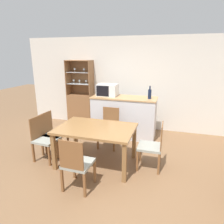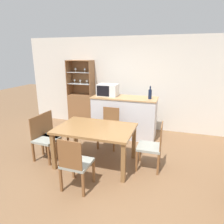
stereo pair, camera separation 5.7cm
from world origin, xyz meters
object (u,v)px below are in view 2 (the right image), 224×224
at_px(dining_chair_side_right_far, 152,146).
at_px(dining_chair_side_left_far, 53,133).
at_px(dining_chair_head_far, 109,128).
at_px(wine_bottle, 150,94).
at_px(display_cabinet, 82,105).
at_px(dining_chair_head_near, 76,163).
at_px(microwave, 108,90).
at_px(dining_table, 95,132).
at_px(dining_chair_side_left_near, 45,138).

xyz_separation_m(dining_chair_side_right_far, dining_chair_side_left_far, (-2.11, 0.00, 0.00)).
height_order(dining_chair_head_far, wine_bottle, wine_bottle).
distance_m(display_cabinet, dining_chair_head_near, 3.13).
bearing_deg(dining_chair_head_far, dining_chair_side_left_far, 32.44).
bearing_deg(dining_chair_side_right_far, dining_chair_head_far, 56.81).
distance_m(dining_chair_side_left_far, microwave, 1.77).
bearing_deg(wine_bottle, dining_table, -118.64).
bearing_deg(dining_chair_side_left_near, microwave, 159.45).
bearing_deg(display_cabinet, dining_chair_head_near, -65.94).
height_order(dining_chair_head_near, microwave, microwave).
height_order(dining_chair_side_left_near, wine_bottle, wine_bottle).
relative_size(dining_chair_head_near, wine_bottle, 2.85).
bearing_deg(microwave, dining_chair_side_right_far, -46.58).
bearing_deg(dining_chair_head_far, display_cabinet, -43.57).
relative_size(dining_table, dining_chair_side_left_near, 1.62).
xyz_separation_m(display_cabinet, wine_bottle, (2.09, -0.54, 0.57)).
relative_size(display_cabinet, wine_bottle, 6.09).
distance_m(display_cabinet, dining_chair_side_right_far, 3.00).
height_order(display_cabinet, dining_chair_head_near, display_cabinet).
bearing_deg(dining_chair_head_near, wine_bottle, 71.97).
xyz_separation_m(dining_chair_head_far, dining_chair_side_right_far, (1.05, -0.67, 0.00)).
xyz_separation_m(dining_chair_head_near, microwave, (-0.27, 2.37, 0.74)).
height_order(dining_table, microwave, microwave).
distance_m(dining_chair_side_left_near, dining_chair_head_far, 1.43).
distance_m(display_cabinet, dining_table, 2.40).
distance_m(display_cabinet, microwave, 1.27).
height_order(display_cabinet, microwave, display_cabinet).
xyz_separation_m(dining_chair_head_far, wine_bottle, (0.81, 0.67, 0.72)).
relative_size(dining_chair_side_left_far, wine_bottle, 2.85).
distance_m(dining_chair_head_far, dining_chair_side_right_far, 1.25).
relative_size(dining_chair_side_right_far, wine_bottle, 2.85).
relative_size(display_cabinet, dining_chair_side_left_near, 2.14).
bearing_deg(dining_chair_head_far, dining_chair_head_near, 89.97).
xyz_separation_m(dining_chair_head_near, wine_bottle, (0.81, 2.31, 0.72)).
relative_size(display_cabinet, dining_chair_side_left_far, 2.14).
bearing_deg(display_cabinet, wine_bottle, -14.61).
bearing_deg(dining_chair_side_left_near, dining_chair_side_left_far, -175.79).
bearing_deg(dining_chair_side_left_far, dining_chair_head_far, 126.53).
xyz_separation_m(dining_chair_side_left_far, microwave, (0.78, 1.40, 0.74)).
bearing_deg(dining_table, display_cabinet, 122.09).
distance_m(dining_chair_head_far, dining_chair_side_left_far, 1.25).
xyz_separation_m(dining_chair_side_left_far, wine_bottle, (1.87, 1.34, 0.72)).
height_order(dining_chair_side_left_near, dining_chair_head_near, same).
bearing_deg(dining_chair_head_far, dining_chair_side_left_near, 42.46).
distance_m(dining_chair_side_left_near, wine_bottle, 2.58).
xyz_separation_m(dining_table, dining_chair_side_left_near, (-1.05, -0.14, -0.21)).
distance_m(display_cabinet, dining_chair_side_left_near, 2.19).
distance_m(microwave, wine_bottle, 1.09).
height_order(display_cabinet, dining_chair_side_left_near, display_cabinet).
bearing_deg(dining_table, microwave, 99.99).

